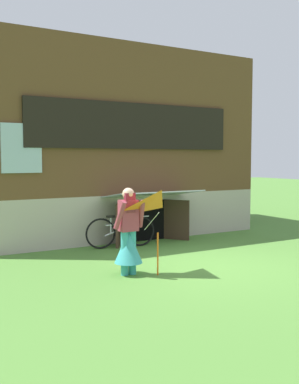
% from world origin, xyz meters
% --- Properties ---
extents(ground_plane, '(60.00, 60.00, 0.00)m').
position_xyz_m(ground_plane, '(0.00, 0.00, 0.00)').
color(ground_plane, '#4C7F33').
extents(log_house, '(7.93, 5.58, 5.06)m').
position_xyz_m(log_house, '(-0.00, 5.23, 2.53)').
color(log_house, '#ADA393').
rests_on(log_house, ground_plane).
extents(person, '(0.61, 0.52, 1.61)m').
position_xyz_m(person, '(-1.68, 0.12, 0.68)').
color(person, teal).
rests_on(person, ground_plane).
extents(kite, '(0.85, 0.89, 1.48)m').
position_xyz_m(kite, '(-1.28, -0.39, 1.23)').
color(kite, orange).
rests_on(kite, ground_plane).
extents(bicycle_silver, '(1.72, 0.32, 0.79)m').
position_xyz_m(bicycle_silver, '(-0.65, 2.49, 0.38)').
color(bicycle_silver, black).
rests_on(bicycle_silver, ground_plane).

